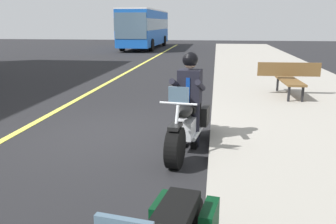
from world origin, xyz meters
The scene contains 6 objects.
ground_plane centered at (0.00, 0.00, 0.00)m, with size 80.00×80.00×0.00m, color black.
lane_center_stripe centered at (0.00, -2.00, 0.01)m, with size 60.00×0.16×0.01m, color #E5DB4C.
motorcycle_main centered at (0.62, 1.59, 0.45)m, with size 2.22×0.78×1.26m.
rider_main centered at (0.43, 1.62, 1.04)m, with size 0.67×0.61×1.74m.
bus_near centered at (-24.77, -4.27, 1.87)m, with size 11.05×2.70×3.30m.
bench_sidewalk centered at (-3.90, 4.20, 0.71)m, with size 1.82×1.80×0.95m.
Camera 1 is at (6.58, 2.07, 2.23)m, focal length 37.41 mm.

